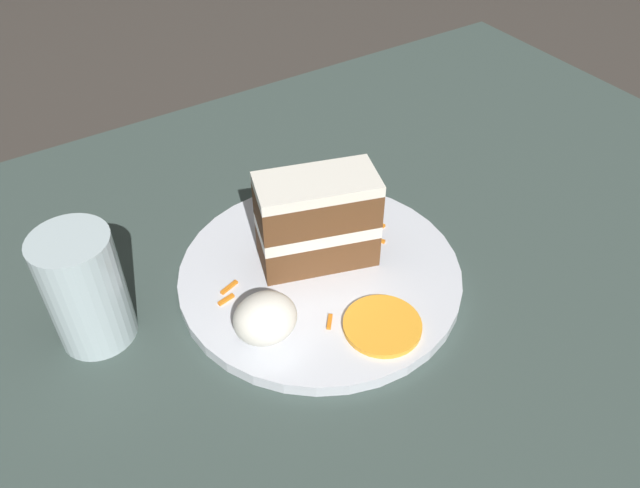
# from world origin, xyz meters

# --- Properties ---
(ground_plane) EXTENTS (6.00, 6.00, 0.00)m
(ground_plane) POSITION_xyz_m (0.00, 0.00, 0.00)
(ground_plane) COLOR #38332D
(ground_plane) RESTS_ON ground
(dining_table) EXTENTS (1.23, 0.89, 0.03)m
(dining_table) POSITION_xyz_m (0.00, 0.00, 0.01)
(dining_table) COLOR #384742
(dining_table) RESTS_ON ground
(plate) EXTENTS (0.30, 0.30, 0.01)m
(plate) POSITION_xyz_m (-0.01, 0.03, 0.03)
(plate) COLOR silver
(plate) RESTS_ON dining_table
(cake_slice) EXTENTS (0.13, 0.09, 0.10)m
(cake_slice) POSITION_xyz_m (-0.00, 0.05, 0.09)
(cake_slice) COLOR brown
(cake_slice) RESTS_ON plate
(cream_dollop) EXTENTS (0.06, 0.06, 0.05)m
(cream_dollop) POSITION_xyz_m (-0.10, -0.01, 0.06)
(cream_dollop) COLOR white
(cream_dollop) RESTS_ON plate
(orange_garnish) EXTENTS (0.08, 0.08, 0.01)m
(orange_garnish) POSITION_xyz_m (-0.00, -0.07, 0.04)
(orange_garnish) COLOR orange
(orange_garnish) RESTS_ON plate
(carrot_shreds_scatter) EXTENTS (0.21, 0.18, 0.00)m
(carrot_shreds_scatter) POSITION_xyz_m (0.00, 0.06, 0.04)
(carrot_shreds_scatter) COLOR orange
(carrot_shreds_scatter) RESTS_ON plate
(drinking_glass) EXTENTS (0.07, 0.07, 0.12)m
(drinking_glass) POSITION_xyz_m (-0.23, 0.09, 0.08)
(drinking_glass) COLOR silver
(drinking_glass) RESTS_ON dining_table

